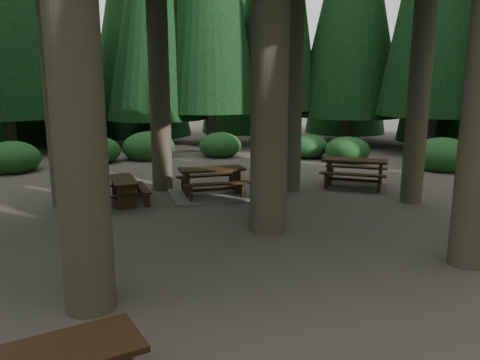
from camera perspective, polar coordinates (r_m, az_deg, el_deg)
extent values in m
plane|color=#514942|center=(10.67, -0.51, -6.71)|extent=(80.00, 80.00, 0.00)
cube|color=#321A0F|center=(13.63, -14.09, 0.04)|extent=(0.93, 1.73, 0.05)
cube|color=#321A0F|center=(13.63, -16.31, -1.25)|extent=(0.52, 1.65, 0.05)
cube|color=#321A0F|center=(13.76, -11.78, -0.90)|extent=(0.52, 1.65, 0.05)
cube|color=#321A0F|center=(13.07, -13.64, -2.04)|extent=(0.51, 0.16, 0.66)
cube|color=#321A0F|center=(13.06, -13.65, -1.80)|extent=(1.31, 0.31, 0.05)
cube|color=#321A0F|center=(14.34, -14.36, -0.84)|extent=(0.51, 0.16, 0.66)
cube|color=#321A0F|center=(14.33, -14.37, -0.62)|extent=(1.31, 0.31, 0.05)
cube|color=#321A0F|center=(13.74, -13.98, -2.07)|extent=(0.32, 1.36, 0.07)
cube|color=gray|center=(14.29, -3.42, -1.77)|extent=(2.68, 2.29, 0.05)
cube|color=#321A0F|center=(14.12, -3.46, 1.33)|extent=(2.01, 0.95, 0.06)
cube|color=#321A0F|center=(14.80, -4.01, 0.54)|extent=(1.96, 0.46, 0.05)
cube|color=#321A0F|center=(13.57, -2.82, -0.51)|extent=(1.96, 0.46, 0.05)
cube|color=#321A0F|center=(14.05, -6.53, -0.54)|extent=(0.15, 0.60, 0.78)
cube|color=#321A0F|center=(14.04, -6.54, -0.28)|extent=(0.24, 1.57, 0.06)
cube|color=#321A0F|center=(14.39, -0.42, -0.16)|extent=(0.15, 0.60, 0.78)
cube|color=#321A0F|center=(14.38, -0.42, 0.10)|extent=(0.24, 1.57, 0.06)
cube|color=#321A0F|center=(14.25, -3.43, -1.11)|extent=(1.62, 0.25, 0.09)
cube|color=#321A0F|center=(15.81, 13.83, 2.34)|extent=(2.20, 1.70, 0.07)
cube|color=#321A0F|center=(16.54, 13.97, 1.54)|extent=(1.94, 1.25, 0.06)
cube|color=#321A0F|center=(15.19, 13.55, 0.65)|extent=(1.94, 1.25, 0.06)
cube|color=#321A0F|center=(15.97, 10.80, 0.94)|extent=(0.39, 0.60, 0.83)
cube|color=#321A0F|center=(15.95, 10.81, 1.18)|extent=(0.89, 1.50, 0.07)
cube|color=#321A0F|center=(15.85, 16.73, 0.55)|extent=(0.39, 0.60, 0.83)
cube|color=#321A0F|center=(15.83, 16.74, 0.79)|extent=(0.89, 1.50, 0.07)
cube|color=#321A0F|center=(15.93, 13.71, 0.02)|extent=(1.55, 0.92, 0.09)
cube|color=#321A0F|center=(5.12, -23.82, -19.41)|extent=(2.17, 1.43, 0.07)
cube|color=#321A0F|center=(5.88, -24.42, -18.99)|extent=(2.00, 0.96, 0.06)
ellipsoid|color=#23571E|center=(20.10, 23.42, 2.38)|extent=(2.42, 2.42, 1.49)
ellipsoid|color=#23571E|center=(20.59, 12.96, 3.27)|extent=(1.90, 1.90, 1.17)
ellipsoid|color=#23571E|center=(21.49, 8.22, 3.81)|extent=(1.84, 1.84, 1.13)
ellipsoid|color=#23571E|center=(21.63, -2.42, 3.98)|extent=(1.95, 1.95, 1.20)
ellipsoid|color=#23571E|center=(21.37, -11.04, 3.67)|extent=(2.31, 2.31, 1.42)
ellipsoid|color=#23571E|center=(20.86, -16.98, 3.16)|extent=(1.93, 1.93, 1.19)
ellipsoid|color=#23571E|center=(19.97, -26.06, 2.08)|extent=(2.15, 2.15, 1.32)
cone|color=black|center=(32.45, 0.11, 20.27)|extent=(5.34, 5.34, 16.14)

